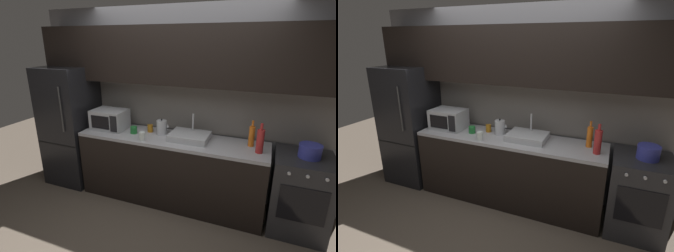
{
  "view_description": "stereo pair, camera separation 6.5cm",
  "coord_description": "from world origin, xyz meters",
  "views": [
    {
      "loc": [
        1.12,
        -1.96,
        2.09
      ],
      "look_at": [
        -0.03,
        0.9,
        1.05
      ],
      "focal_mm": 27.71,
      "sensor_mm": 36.0,
      "label": 1
    },
    {
      "loc": [
        1.18,
        -1.94,
        2.09
      ],
      "look_at": [
        -0.03,
        0.9,
        1.05
      ],
      "focal_mm": 27.71,
      "sensor_mm": 36.0,
      "label": 2
    }
  ],
  "objects": [
    {
      "name": "wine_bottle_red",
      "position": [
        1.07,
        0.83,
        1.04
      ],
      "size": [
        0.08,
        0.08,
        0.34
      ],
      "color": "#A82323",
      "rests_on": "counter_run"
    },
    {
      "name": "oven_range",
      "position": [
        1.55,
        0.9,
        0.45
      ],
      "size": [
        0.6,
        0.62,
        0.9
      ],
      "color": "#232326",
      "rests_on": "ground"
    },
    {
      "name": "sink_basin",
      "position": [
        0.25,
        0.93,
        0.94
      ],
      "size": [
        0.48,
        0.38,
        0.3
      ],
      "color": "#ADAFB5",
      "rests_on": "counter_run"
    },
    {
      "name": "refrigerator",
      "position": [
        -1.59,
        0.9,
        0.86
      ],
      "size": [
        0.68,
        0.69,
        1.73
      ],
      "color": "black",
      "rests_on": "ground"
    },
    {
      "name": "counter_run",
      "position": [
        0.0,
        0.9,
        0.45
      ],
      "size": [
        2.41,
        0.6,
        0.9
      ],
      "color": "black",
      "rests_on": "ground"
    },
    {
      "name": "microwave",
      "position": [
        -0.91,
        0.92,
        1.04
      ],
      "size": [
        0.46,
        0.35,
        0.27
      ],
      "color": "#A8AAAF",
      "rests_on": "counter_run"
    },
    {
      "name": "mug_clear",
      "position": [
        -0.29,
        0.68,
        0.95
      ],
      "size": [
        0.07,
        0.07,
        0.11
      ],
      "primitive_type": "cylinder",
      "color": "silver",
      "rests_on": "counter_run"
    },
    {
      "name": "wine_bottle_orange",
      "position": [
        0.97,
        0.99,
        1.03
      ],
      "size": [
        0.07,
        0.07,
        0.31
      ],
      "color": "orange",
      "rests_on": "counter_run"
    },
    {
      "name": "back_wall",
      "position": [
        0.0,
        1.2,
        1.55
      ],
      "size": [
        4.15,
        0.44,
        2.5
      ],
      "color": "slate",
      "rests_on": "ground"
    },
    {
      "name": "mug_green",
      "position": [
        -0.51,
        0.87,
        0.95
      ],
      "size": [
        0.09,
        0.09,
        0.09
      ],
      "primitive_type": "cylinder",
      "color": "#1E6B2D",
      "rests_on": "counter_run"
    },
    {
      "name": "ground_plane",
      "position": [
        0.0,
        0.0,
        0.0
      ],
      "size": [
        10.0,
        10.0,
        0.0
      ],
      "primitive_type": "plane",
      "color": "#4C4238"
    },
    {
      "name": "mug_amber",
      "position": [
        -0.33,
        1.0,
        0.95
      ],
      "size": [
        0.07,
        0.07,
        0.1
      ],
      "primitive_type": "cylinder",
      "color": "#B27019",
      "rests_on": "counter_run"
    },
    {
      "name": "kettle",
      "position": [
        -0.15,
        0.96,
        1.0
      ],
      "size": [
        0.17,
        0.13,
        0.21
      ],
      "color": "#B7BABF",
      "rests_on": "counter_run"
    },
    {
      "name": "cooking_pot",
      "position": [
        1.57,
        0.9,
        0.97
      ],
      "size": [
        0.23,
        0.23,
        0.15
      ],
      "color": "#333899",
      "rests_on": "oven_range"
    }
  ]
}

